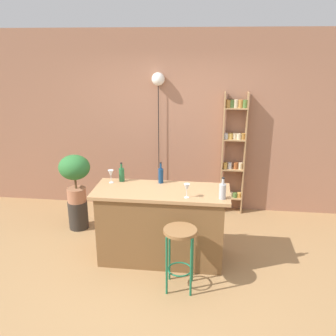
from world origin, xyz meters
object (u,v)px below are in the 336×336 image
(wine_glass_center, at_px, (187,188))
(bottle_vinegar, at_px, (223,191))
(wine_glass_left, at_px, (111,174))
(bottle_spirits_clear, at_px, (122,174))
(bar_stool, at_px, (180,244))
(potted_plant, at_px, (75,173))
(plant_stool, at_px, (78,214))
(bottle_soda_blue, at_px, (161,175))
(pendant_globe_light, at_px, (158,82))
(spice_shelf, at_px, (234,150))

(wine_glass_center, bearing_deg, bottle_vinegar, 2.05)
(wine_glass_left, relative_size, wine_glass_center, 1.00)
(bottle_spirits_clear, bearing_deg, bar_stool, -44.57)
(potted_plant, relative_size, wine_glass_center, 4.23)
(plant_stool, bearing_deg, bottle_soda_blue, -18.54)
(bottle_spirits_clear, relative_size, wine_glass_center, 1.48)
(bottle_spirits_clear, xyz_separation_m, wine_glass_center, (0.85, -0.43, 0.03))
(bottle_soda_blue, height_order, pendant_globe_light, pendant_globe_light)
(bar_stool, xyz_separation_m, pendant_globe_light, (-0.53, 2.10, 1.50))
(wine_glass_center, bearing_deg, wine_glass_left, 159.60)
(potted_plant, distance_m, pendant_globe_light, 1.81)
(plant_stool, relative_size, bottle_vinegar, 1.66)
(bar_stool, height_order, bottle_spirits_clear, bottle_spirits_clear)
(bar_stool, bearing_deg, bottle_vinegar, 41.54)
(bottle_vinegar, relative_size, pendant_globe_light, 0.12)
(bottle_soda_blue, bearing_deg, pendant_globe_light, 99.34)
(potted_plant, height_order, wine_glass_left, potted_plant)
(plant_stool, relative_size, wine_glass_left, 2.55)
(spice_shelf, relative_size, wine_glass_left, 11.63)
(bottle_vinegar, height_order, wine_glass_center, bottle_vinegar)
(bottle_vinegar, xyz_separation_m, bottle_spirits_clear, (-1.25, 0.42, -0.00))
(potted_plant, distance_m, wine_glass_left, 0.85)
(bar_stool, distance_m, bottle_spirits_clear, 1.24)
(wine_glass_center, bearing_deg, pendant_globe_light, 108.14)
(bottle_vinegar, height_order, bottle_spirits_clear, bottle_vinegar)
(bottle_soda_blue, distance_m, bottle_spirits_clear, 0.50)
(plant_stool, bearing_deg, wine_glass_center, -27.68)
(bottle_vinegar, bearing_deg, wine_glass_center, -177.95)
(bottle_vinegar, relative_size, wine_glass_center, 1.53)
(bar_stool, xyz_separation_m, plant_stool, (-1.60, 1.23, -0.33))
(bottle_vinegar, height_order, pendant_globe_light, pendant_globe_light)
(bar_stool, xyz_separation_m, spice_shelf, (0.63, 2.06, 0.49))
(spice_shelf, distance_m, bottle_spirits_clear, 1.92)
(bottle_vinegar, bearing_deg, bar_stool, -138.46)
(plant_stool, distance_m, bottle_soda_blue, 1.58)
(wine_glass_left, height_order, wine_glass_center, same)
(plant_stool, height_order, bottle_soda_blue, bottle_soda_blue)
(potted_plant, bearing_deg, bottle_soda_blue, -18.54)
(potted_plant, bearing_deg, bottle_vinegar, -22.54)
(potted_plant, bearing_deg, bottle_spirits_clear, -28.63)
(plant_stool, distance_m, pendant_globe_light, 2.29)
(spice_shelf, xyz_separation_m, bottle_spirits_clear, (-1.45, -1.26, -0.01))
(pendant_globe_light, bearing_deg, spice_shelf, -1.93)
(bottle_soda_blue, bearing_deg, bottle_vinegar, -28.85)
(pendant_globe_light, bearing_deg, bottle_vinegar, -60.67)
(bar_stool, height_order, spice_shelf, spice_shelf)
(spice_shelf, xyz_separation_m, plant_stool, (-2.23, -0.84, -0.82))
(spice_shelf, distance_m, wine_glass_left, 2.06)
(potted_plant, xyz_separation_m, bottle_vinegar, (2.03, -0.84, 0.16))
(potted_plant, bearing_deg, bar_stool, -37.57)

